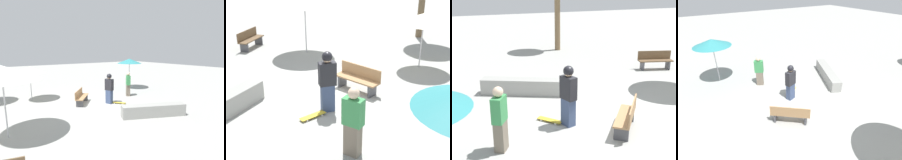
% 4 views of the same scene
% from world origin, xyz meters
% --- Properties ---
extents(ground_plane, '(60.00, 60.00, 0.00)m').
position_xyz_m(ground_plane, '(0.00, 0.00, 0.00)').
color(ground_plane, '#9E9E99').
extents(skater_main, '(0.41, 0.54, 1.81)m').
position_xyz_m(skater_main, '(0.93, -0.19, 0.98)').
color(skater_main, '#38476B').
rests_on(skater_main, ground_plane).
extents(skateboard, '(0.68, 0.73, 0.07)m').
position_xyz_m(skateboard, '(1.38, -0.58, 0.06)').
color(skateboard, gold).
rests_on(skateboard, ground_plane).
extents(concrete_ledge, '(3.09, 1.78, 0.58)m').
position_xyz_m(concrete_ledge, '(1.53, -3.15, 0.29)').
color(concrete_ledge, gray).
rests_on(concrete_ledge, ground_plane).
extents(bench_far, '(1.34, 1.52, 0.85)m').
position_xyz_m(bench_far, '(-0.49, 0.71, 0.43)').
color(bench_far, '#47474C').
rests_on(bench_far, ground_plane).
extents(shade_umbrella_white, '(2.65, 2.65, 2.67)m').
position_xyz_m(shade_umbrella_white, '(-4.47, -1.55, 2.41)').
color(shade_umbrella_white, '#B7B7BC').
rests_on(shade_umbrella_white, ground_plane).
extents(shade_umbrella_teal, '(1.99, 1.99, 2.48)m').
position_xyz_m(shade_umbrella_teal, '(4.67, 2.40, 2.28)').
color(shade_umbrella_teal, '#B7B7BC').
rests_on(shade_umbrella_teal, ground_plane).
extents(shade_umbrella_cream, '(1.99, 1.99, 2.16)m').
position_xyz_m(shade_umbrella_cream, '(-2.79, 3.19, 1.96)').
color(shade_umbrella_cream, '#B7B7BC').
rests_on(shade_umbrella_cream, ground_plane).
extents(bystander_watching, '(0.45, 0.53, 1.69)m').
position_xyz_m(bystander_watching, '(3.01, 0.54, 0.84)').
color(bystander_watching, '#726656').
rests_on(bystander_watching, ground_plane).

